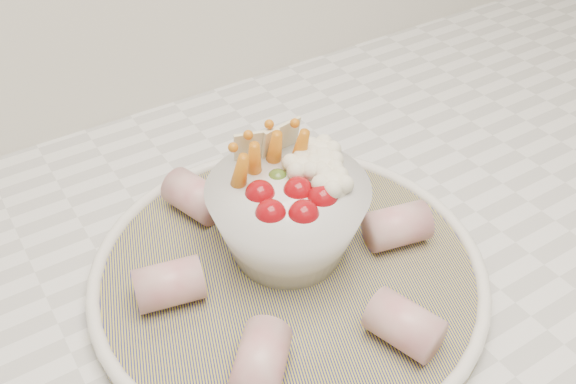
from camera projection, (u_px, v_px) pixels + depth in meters
serving_platter at (289, 272)px, 0.57m from camera, size 0.44×0.44×0.02m
veggie_bowl at (289, 214)px, 0.55m from camera, size 0.14×0.14×0.11m
cured_meat_rolls at (289, 254)px, 0.55m from camera, size 0.26×0.29×0.04m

